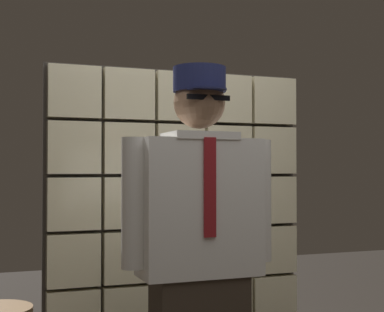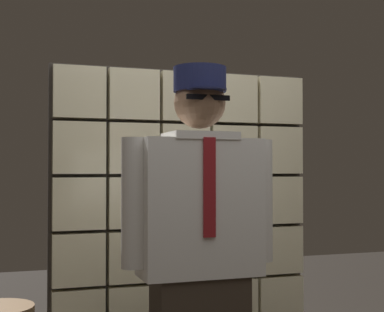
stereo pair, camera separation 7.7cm
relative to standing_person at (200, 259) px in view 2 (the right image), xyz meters
name	(u,v)px [view 2 (the right image)]	position (x,y,z in m)	size (l,w,h in m)	color
glass_block_wall	(184,228)	(0.25, 1.01, 0.04)	(1.70, 0.10, 2.04)	beige
standing_person	(200,259)	(0.00, 0.00, 0.00)	(0.73, 0.31, 1.84)	#382D23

